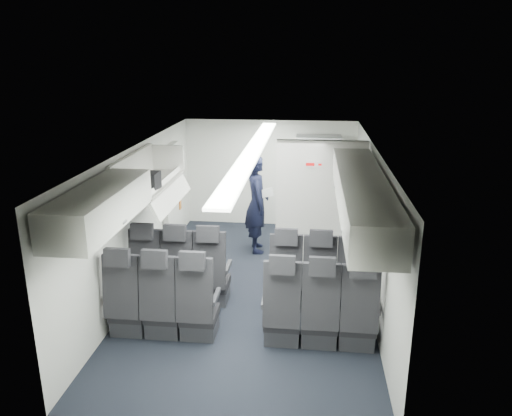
% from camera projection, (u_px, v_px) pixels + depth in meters
% --- Properties ---
extents(cabin_shell, '(3.41, 6.01, 2.16)m').
position_uv_depth(cabin_shell, '(253.00, 218.00, 7.23)').
color(cabin_shell, black).
rests_on(cabin_shell, ground).
extents(seat_row_front, '(3.33, 0.56, 1.24)m').
position_uv_depth(seat_row_front, '(249.00, 279.00, 6.94)').
color(seat_row_front, black).
rests_on(seat_row_front, cabin_shell).
extents(seat_row_mid, '(3.33, 0.56, 1.24)m').
position_uv_depth(seat_row_mid, '(240.00, 311.00, 6.09)').
color(seat_row_mid, black).
rests_on(seat_row_mid, cabin_shell).
extents(overhead_bin_left_rear, '(0.53, 1.80, 0.40)m').
position_uv_depth(overhead_bin_left_rear, '(100.00, 207.00, 5.26)').
color(overhead_bin_left_rear, white).
rests_on(overhead_bin_left_rear, cabin_shell).
extents(overhead_bin_left_front_open, '(0.64, 1.70, 0.72)m').
position_uv_depth(overhead_bin_left_front_open, '(148.00, 178.00, 6.96)').
color(overhead_bin_left_front_open, '#9E9E93').
rests_on(overhead_bin_left_front_open, cabin_shell).
extents(overhead_bin_right_rear, '(0.53, 1.80, 0.40)m').
position_uv_depth(overhead_bin_right_rear, '(369.00, 216.00, 4.97)').
color(overhead_bin_right_rear, white).
rests_on(overhead_bin_right_rear, cabin_shell).
extents(overhead_bin_right_front, '(0.53, 1.70, 0.40)m').
position_uv_depth(overhead_bin_right_front, '(355.00, 175.00, 6.63)').
color(overhead_bin_right_front, white).
rests_on(overhead_bin_right_front, cabin_shell).
extents(bulkhead_partition, '(1.40, 0.15, 2.13)m').
position_uv_depth(bulkhead_partition, '(320.00, 207.00, 7.90)').
color(bulkhead_partition, silver).
rests_on(bulkhead_partition, cabin_shell).
extents(galley_unit, '(0.85, 0.52, 1.90)m').
position_uv_depth(galley_unit, '(317.00, 184.00, 9.77)').
color(galley_unit, '#939399').
rests_on(galley_unit, cabin_shell).
extents(boarding_door, '(0.12, 1.27, 1.86)m').
position_uv_depth(boarding_door, '(172.00, 196.00, 8.93)').
color(boarding_door, silver).
rests_on(boarding_door, cabin_shell).
extents(flight_attendant, '(0.55, 0.71, 1.75)m').
position_uv_depth(flight_attendant, '(257.00, 204.00, 8.77)').
color(flight_attendant, black).
rests_on(flight_attendant, ground).
extents(carry_on_bag, '(0.39, 0.28, 0.23)m').
position_uv_depth(carry_on_bag, '(145.00, 181.00, 6.61)').
color(carry_on_bag, black).
rests_on(carry_on_bag, overhead_bin_left_front_open).
extents(papers, '(0.21, 0.03, 0.15)m').
position_uv_depth(papers, '(267.00, 193.00, 8.64)').
color(papers, white).
rests_on(papers, flight_attendant).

